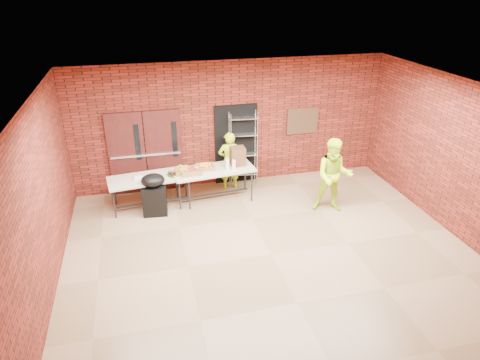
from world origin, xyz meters
name	(u,v)px	position (x,y,z in m)	size (l,w,h in m)	color
room	(274,182)	(0.00, 0.00, 1.60)	(8.08, 7.08, 3.28)	brown
double_doors	(146,152)	(-2.20, 3.44, 1.05)	(1.78, 0.12, 2.10)	#431613
dark_doorway	(236,144)	(0.10, 3.46, 1.05)	(1.10, 0.06, 2.10)	black
bronze_plaque	(302,121)	(1.90, 3.45, 1.55)	(0.85, 0.04, 0.70)	#442D1B
wire_rack	(243,148)	(0.26, 3.32, 0.97)	(0.71, 0.24, 1.94)	silver
table_left	(150,180)	(-2.17, 2.53, 0.72)	(1.99, 1.02, 0.79)	tan
table_right	(213,172)	(-0.66, 2.58, 0.74)	(2.03, 1.02, 0.81)	tan
basket_bananas	(184,171)	(-1.37, 2.52, 0.86)	(0.42, 0.33, 0.13)	olive
basket_oranges	(205,167)	(-0.86, 2.63, 0.86)	(0.43, 0.33, 0.13)	olive
basket_apples	(191,171)	(-1.22, 2.45, 0.87)	(0.48, 0.37, 0.15)	olive
muffin_tray	(175,173)	(-1.58, 2.54, 0.83)	(0.40, 0.40, 0.10)	#185416
napkin_box	(138,178)	(-2.43, 2.49, 0.82)	(0.18, 0.12, 0.06)	white
coffee_dispenser	(238,156)	(-0.04, 2.70, 1.03)	(0.35, 0.31, 0.45)	#56371D
cup_stack_front	(228,165)	(-0.34, 2.47, 0.92)	(0.08, 0.08, 0.23)	white
cup_stack_mid	(234,165)	(-0.20, 2.42, 0.93)	(0.08, 0.08, 0.25)	white
cup_stack_back	(227,163)	(-0.32, 2.62, 0.92)	(0.08, 0.08, 0.24)	white
covered_grill	(154,194)	(-2.11, 2.22, 0.50)	(0.58, 0.50, 0.99)	black
volunteer_woman	(229,161)	(-0.16, 3.10, 0.76)	(0.55, 0.36, 1.52)	#C0E919
volunteer_man	(334,176)	(1.91, 1.40, 0.88)	(0.85, 0.67, 1.76)	#C0E919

